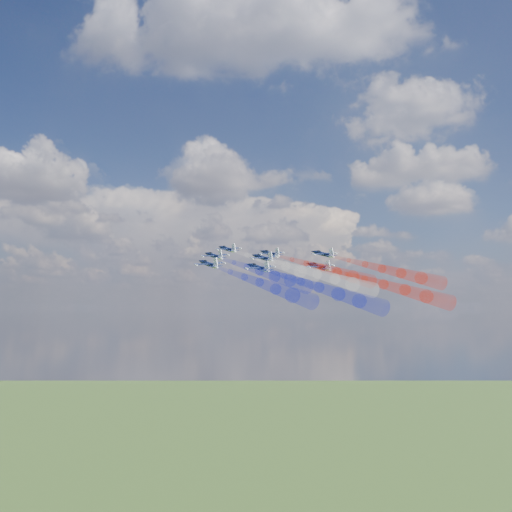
# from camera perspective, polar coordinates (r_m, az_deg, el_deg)

# --- Properties ---
(jet_lead) EXTENTS (14.86, 15.19, 6.73)m
(jet_lead) POSITION_cam_1_polar(r_m,az_deg,el_deg) (186.93, -2.92, 0.70)
(jet_lead) COLOR black
(trail_lead) EXTENTS (30.20, 33.22, 13.93)m
(trail_lead) POSITION_cam_1_polar(r_m,az_deg,el_deg) (165.53, 1.58, -0.64)
(trail_lead) COLOR white
(jet_inner_left) EXTENTS (14.86, 15.19, 6.73)m
(jet_inner_left) POSITION_cam_1_polar(r_m,az_deg,el_deg) (173.00, -4.31, 0.02)
(jet_inner_left) COLOR black
(trail_inner_left) EXTENTS (30.20, 33.22, 13.93)m
(trail_inner_left) POSITION_cam_1_polar(r_m,az_deg,el_deg) (151.35, 0.42, -1.55)
(trail_inner_left) COLOR #1721C6
(jet_inner_right) EXTENTS (14.86, 15.19, 6.73)m
(jet_inner_right) POSITION_cam_1_polar(r_m,az_deg,el_deg) (183.23, 1.45, 0.26)
(jet_inner_right) COLOR black
(trail_inner_right) EXTENTS (30.20, 33.22, 13.93)m
(trail_inner_right) POSITION_cam_1_polar(r_m,az_deg,el_deg) (163.07, 6.59, -1.17)
(trail_inner_right) COLOR red
(jet_outer_left) EXTENTS (14.86, 15.19, 6.73)m
(jet_outer_left) POSITION_cam_1_polar(r_m,az_deg,el_deg) (157.68, -4.83, -0.83)
(jet_outer_left) COLOR black
(trail_outer_left) EXTENTS (30.20, 33.22, 13.93)m
(trail_outer_left) POSITION_cam_1_polar(r_m,az_deg,el_deg) (136.04, 0.34, -2.70)
(trail_outer_left) COLOR #1721C6
(jet_center_third) EXTENTS (14.86, 15.19, 6.73)m
(jet_center_third) POSITION_cam_1_polar(r_m,az_deg,el_deg) (168.32, 0.69, -0.19)
(jet_center_third) COLOR black
(trail_center_third) EXTENTS (30.20, 33.22, 13.93)m
(trail_center_third) POSITION_cam_1_polar(r_m,az_deg,el_deg) (148.04, 6.25, -1.83)
(trail_center_third) COLOR white
(jet_outer_right) EXTENTS (14.86, 15.19, 6.73)m
(jet_outer_right) POSITION_cam_1_polar(r_m,az_deg,el_deg) (179.28, 6.83, 0.20)
(jet_outer_right) COLOR black
(trail_outer_right) EXTENTS (30.20, 33.22, 13.93)m
(trail_outer_right) POSITION_cam_1_polar(r_m,az_deg,el_deg) (160.78, 12.73, -1.25)
(trail_outer_right) COLOR red
(jet_rear_left) EXTENTS (14.86, 15.19, 6.73)m
(jet_rear_left) POSITION_cam_1_polar(r_m,az_deg,el_deg) (152.11, 0.25, -1.19)
(jet_rear_left) COLOR black
(trail_rear_left) EXTENTS (30.20, 33.22, 13.93)m
(trail_rear_left) POSITION_cam_1_polar(r_m,az_deg,el_deg) (131.89, 6.43, -3.18)
(trail_rear_left) COLOR #1721C6
(jet_rear_right) EXTENTS (14.86, 15.19, 6.73)m
(jet_rear_right) POSITION_cam_1_polar(r_m,az_deg,el_deg) (164.51, 6.42, -1.07)
(jet_rear_right) COLOR black
(trail_rear_right) EXTENTS (30.20, 33.22, 13.93)m
(trail_rear_right) POSITION_cam_1_polar(r_m,az_deg,el_deg) (146.07, 12.86, -2.83)
(trail_rear_right) COLOR red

